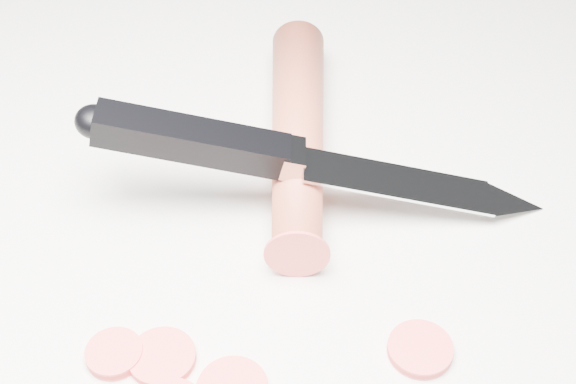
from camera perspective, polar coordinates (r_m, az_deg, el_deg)
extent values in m
plane|color=white|center=(0.48, -6.22, -6.41)|extent=(2.40, 2.40, 0.00)
cylinder|color=#BA432C|center=(0.54, 0.69, 4.17)|extent=(0.09, 0.21, 0.03)
cylinder|color=#F54944|center=(0.45, -8.95, -11.53)|extent=(0.04, 0.04, 0.01)
cylinder|color=#F54944|center=(0.45, 9.38, -10.97)|extent=(0.04, 0.04, 0.01)
cylinder|color=#F54944|center=(0.45, -12.25, -11.17)|extent=(0.03, 0.03, 0.01)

